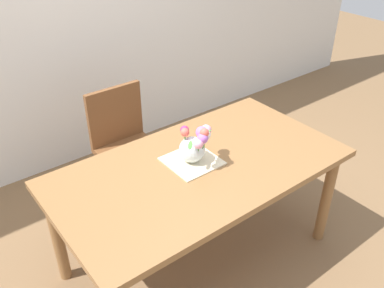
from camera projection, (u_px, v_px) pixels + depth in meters
name	position (u px, v px, depth m)	size (l,w,h in m)	color
ground_plane	(199.00, 255.00, 2.76)	(12.00, 12.00, 0.00)	brown
dining_table	(200.00, 177.00, 2.41)	(1.69, 0.91, 0.73)	olive
chair_far	(125.00, 141.00, 2.99)	(0.42, 0.42, 0.90)	brown
placemat	(192.00, 161.00, 2.39)	(0.29, 0.29, 0.01)	beige
flower_vase	(195.00, 145.00, 2.32)	(0.23, 0.21, 0.25)	silver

